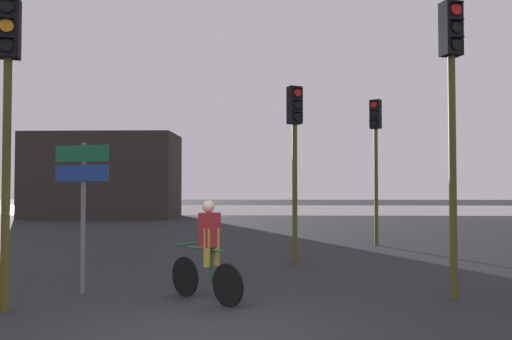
% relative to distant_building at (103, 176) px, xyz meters
% --- Properties ---
extents(ground_plane, '(120.00, 120.00, 0.00)m').
position_rel_distant_building_xyz_m(ground_plane, '(9.09, -23.00, -2.45)').
color(ground_plane, black).
extents(water_strip, '(80.00, 16.00, 0.01)m').
position_rel_distant_building_xyz_m(water_strip, '(9.09, 10.00, -2.44)').
color(water_strip, gray).
rests_on(water_strip, ground).
extents(distant_building, '(8.54, 4.00, 4.89)m').
position_rel_distant_building_xyz_m(distant_building, '(0.00, 0.00, 0.00)').
color(distant_building, '#2D2823').
rests_on(distant_building, ground).
extents(traffic_light_near_right, '(0.38, 0.40, 4.91)m').
position_rel_distant_building_xyz_m(traffic_light_near_right, '(12.93, -20.69, 0.94)').
color(traffic_light_near_right, '#4C4719').
rests_on(traffic_light_near_right, ground).
extents(traffic_light_near_left, '(0.38, 0.40, 4.65)m').
position_rel_distant_building_xyz_m(traffic_light_near_left, '(6.01, -21.77, 0.78)').
color(traffic_light_near_left, '#4C4719').
rests_on(traffic_light_near_left, ground).
extents(traffic_light_far_right, '(0.40, 0.42, 4.54)m').
position_rel_distant_building_xyz_m(traffic_light_far_right, '(13.17, -13.40, 0.70)').
color(traffic_light_far_right, '#4C4719').
rests_on(traffic_light_far_right, ground).
extents(traffic_light_center, '(0.40, 0.42, 4.23)m').
position_rel_distant_building_xyz_m(traffic_light_center, '(10.49, -17.08, 0.51)').
color(traffic_light_center, '#4C4719').
rests_on(traffic_light_center, ground).
extents(direction_sign_post, '(1.06, 0.37, 2.60)m').
position_rel_distant_building_xyz_m(direction_sign_post, '(6.66, -20.50, -0.65)').
color(direction_sign_post, slate).
rests_on(direction_sign_post, ground).
extents(cyclist, '(1.30, 1.17, 1.62)m').
position_rel_distant_building_xyz_m(cyclist, '(8.92, -21.05, -1.63)').
color(cyclist, black).
rests_on(cyclist, ground).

